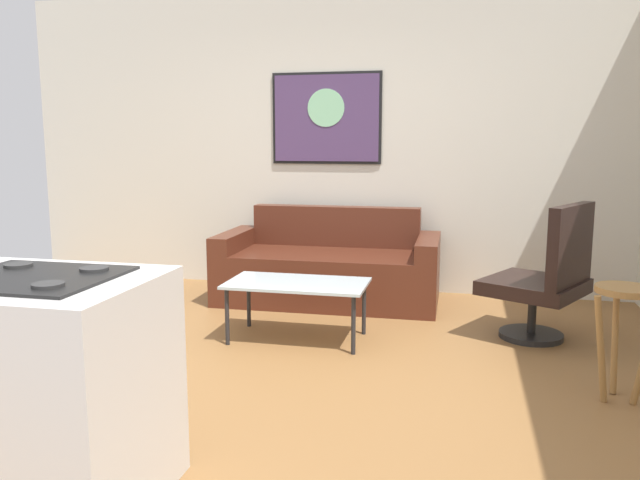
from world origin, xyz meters
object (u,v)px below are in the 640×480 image
Objects in this scene: wall_painting at (326,118)px; armchair at (546,277)px; coffee_table at (297,287)px; bar_stool at (623,314)px; couch at (329,270)px.

armchair is at bearing -34.36° from wall_painting.
bar_stool reaches higher than coffee_table.
armchair is 1.54× the size of bar_stool.
coffee_table is at bearing -89.34° from couch.
couch is at bearing -74.68° from wall_painting.
coffee_table is at bearing 162.12° from bar_stool.
coffee_table is (0.01, -1.14, 0.11)m from couch.
armchair is at bearing -24.17° from couch.
couch is at bearing 155.83° from armchair.
couch is 1.43m from wall_painting.
wall_painting is at bearing 145.64° from armchair.
bar_stool is (0.27, -1.00, 0.03)m from armchair.
armchair reaches higher than bar_stool.
armchair is at bearing 105.04° from bar_stool.
wall_painting reaches higher than couch.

